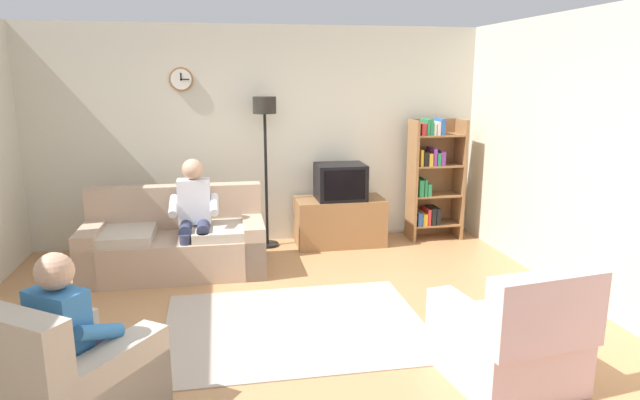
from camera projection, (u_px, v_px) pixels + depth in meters
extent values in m
plane|color=#B27F51|center=(289.00, 327.00, 4.71)|extent=(12.00, 12.00, 0.00)
cube|color=beige|center=(261.00, 136.00, 6.96)|extent=(6.20, 0.12, 2.70)
cylinder|color=olive|center=(181.00, 79.00, 6.56)|extent=(0.28, 0.03, 0.28)
cylinder|color=white|center=(181.00, 79.00, 6.55)|extent=(0.24, 0.01, 0.24)
cube|color=black|center=(181.00, 77.00, 6.53)|extent=(0.02, 0.01, 0.09)
cube|color=black|center=(185.00, 79.00, 6.55)|extent=(0.11, 0.01, 0.01)
cube|color=beige|center=(606.00, 161.00, 4.91)|extent=(0.12, 5.80, 2.70)
cube|color=tan|center=(175.00, 255.00, 5.95)|extent=(1.91, 0.86, 0.42)
cube|color=tan|center=(176.00, 206.00, 6.20)|extent=(1.90, 0.22, 0.48)
cube|color=tan|center=(253.00, 244.00, 6.08)|extent=(0.23, 0.84, 0.56)
cube|color=tan|center=(93.00, 253.00, 5.79)|extent=(0.23, 0.84, 0.56)
cube|color=#BCAD99|center=(221.00, 230.00, 5.93)|extent=(0.61, 0.69, 0.10)
cube|color=#BCAD99|center=(124.00, 235.00, 5.76)|extent=(0.61, 0.69, 0.10)
cube|color=olive|center=(340.00, 221.00, 6.96)|extent=(1.10, 0.56, 0.59)
cube|color=black|center=(335.00, 214.00, 7.21)|extent=(1.10, 0.04, 0.03)
cube|color=black|center=(340.00, 182.00, 6.83)|extent=(0.60, 0.48, 0.44)
cube|color=black|center=(345.00, 185.00, 6.59)|extent=(0.50, 0.01, 0.36)
cube|color=olive|center=(412.00, 181.00, 7.07)|extent=(0.04, 0.36, 1.55)
cube|color=olive|center=(459.00, 179.00, 7.19)|extent=(0.04, 0.36, 1.55)
cube|color=olive|center=(431.00, 178.00, 7.29)|extent=(0.64, 0.02, 1.55)
cube|color=olive|center=(434.00, 223.00, 7.26)|extent=(0.60, 0.34, 0.02)
cube|color=#2D59A5|center=(417.00, 218.00, 7.18)|extent=(0.06, 0.28, 0.17)
cube|color=gold|center=(422.00, 218.00, 7.19)|extent=(0.06, 0.28, 0.15)
cube|color=red|center=(426.00, 216.00, 7.19)|extent=(0.04, 0.28, 0.21)
cube|color=black|center=(430.00, 215.00, 7.20)|extent=(0.06, 0.28, 0.22)
cube|color=black|center=(435.00, 215.00, 7.22)|extent=(0.05, 0.28, 0.22)
cube|color=olive|center=(435.00, 195.00, 7.17)|extent=(0.60, 0.34, 0.02)
cube|color=#267F4C|center=(418.00, 187.00, 7.09)|extent=(0.06, 0.28, 0.21)
cube|color=#267F4C|center=(422.00, 186.00, 7.10)|extent=(0.03, 0.28, 0.21)
cube|color=#267F4C|center=(426.00, 189.00, 7.11)|extent=(0.05, 0.28, 0.16)
cube|color=olive|center=(436.00, 165.00, 7.09)|extent=(0.60, 0.34, 0.02)
cube|color=gold|center=(419.00, 157.00, 7.00)|extent=(0.03, 0.28, 0.21)
cube|color=black|center=(423.00, 158.00, 7.01)|extent=(0.06, 0.28, 0.18)
cube|color=gold|center=(427.00, 159.00, 7.03)|extent=(0.05, 0.28, 0.16)
cube|color=#72338C|center=(432.00, 156.00, 7.03)|extent=(0.04, 0.28, 0.22)
cube|color=#267F4C|center=(436.00, 158.00, 7.04)|extent=(0.05, 0.28, 0.16)
cube|color=#72338C|center=(440.00, 158.00, 7.05)|extent=(0.05, 0.28, 0.18)
cube|color=olive|center=(438.00, 135.00, 7.00)|extent=(0.60, 0.34, 0.02)
cube|color=red|center=(421.00, 129.00, 6.92)|extent=(0.06, 0.28, 0.15)
cube|color=#267F4C|center=(425.00, 127.00, 6.93)|extent=(0.04, 0.28, 0.19)
cube|color=#267F4C|center=(428.00, 127.00, 6.93)|extent=(0.04, 0.28, 0.20)
cube|color=silver|center=(431.00, 129.00, 6.95)|extent=(0.03, 0.28, 0.14)
cube|color=silver|center=(435.00, 128.00, 6.95)|extent=(0.04, 0.28, 0.16)
cube|color=#2D59A5|center=(439.00, 126.00, 6.96)|extent=(0.05, 0.28, 0.20)
cylinder|color=black|center=(268.00, 244.00, 6.96)|extent=(0.28, 0.28, 0.03)
cylinder|color=black|center=(266.00, 179.00, 6.78)|extent=(0.04, 0.04, 1.70)
cylinder|color=black|center=(264.00, 105.00, 6.58)|extent=(0.28, 0.28, 0.20)
cube|color=#BCAD99|center=(74.00, 395.00, 3.36)|extent=(1.14, 1.15, 0.40)
cube|color=#BCAD99|center=(9.00, 355.00, 2.93)|extent=(0.76, 0.61, 0.50)
cube|color=#BCAD99|center=(41.00, 371.00, 3.48)|extent=(0.63, 0.77, 0.56)
cube|color=#BCAD99|center=(112.00, 393.00, 3.23)|extent=(0.63, 0.77, 0.56)
cube|color=beige|center=(504.00, 351.00, 3.90)|extent=(0.91, 0.94, 0.40)
cube|color=beige|center=(547.00, 312.00, 3.46)|extent=(0.82, 0.29, 0.50)
cube|color=beige|center=(467.00, 345.00, 3.81)|extent=(0.31, 0.82, 0.56)
cube|color=beige|center=(538.00, 333.00, 4.00)|extent=(0.31, 0.82, 0.56)
cube|color=#AD9E8E|center=(296.00, 326.00, 4.73)|extent=(2.20, 1.70, 0.01)
cube|color=silver|center=(194.00, 201.00, 5.91)|extent=(0.34, 0.20, 0.48)
sphere|color=tan|center=(193.00, 169.00, 5.83)|extent=(0.22, 0.22, 0.22)
cylinder|color=#2D334C|center=(203.00, 227.00, 5.80)|extent=(0.13, 0.38, 0.13)
cylinder|color=#2D334C|center=(186.00, 228.00, 5.77)|extent=(0.13, 0.38, 0.13)
cylinder|color=#2D334C|center=(204.00, 258.00, 5.68)|extent=(0.11, 0.11, 0.52)
cylinder|color=#2D334C|center=(186.00, 259.00, 5.65)|extent=(0.11, 0.11, 0.52)
cylinder|color=silver|center=(214.00, 204.00, 5.86)|extent=(0.09, 0.33, 0.20)
cylinder|color=silver|center=(173.00, 206.00, 5.79)|extent=(0.09, 0.33, 0.20)
cube|color=#3372B2|center=(59.00, 329.00, 3.21)|extent=(0.39, 0.36, 0.48)
sphere|color=tan|center=(54.00, 271.00, 3.14)|extent=(0.22, 0.22, 0.22)
cylinder|color=#2D334C|center=(78.00, 349.00, 3.47)|extent=(0.33, 0.38, 0.13)
cylinder|color=#2D334C|center=(100.00, 355.00, 3.40)|extent=(0.33, 0.38, 0.13)
cylinder|color=#2D334C|center=(105.00, 367.00, 3.69)|extent=(0.15, 0.15, 0.40)
cylinder|color=#2D334C|center=(125.00, 373.00, 3.61)|extent=(0.15, 0.15, 0.40)
cylinder|color=#3372B2|center=(49.00, 319.00, 3.39)|extent=(0.27, 0.32, 0.20)
cylinder|color=#3372B2|center=(99.00, 332.00, 3.22)|extent=(0.27, 0.32, 0.20)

